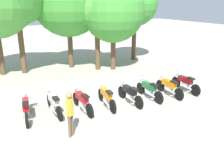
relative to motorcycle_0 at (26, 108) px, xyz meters
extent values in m
plane|color=#ADA899|center=(4.19, -0.81, -0.52)|extent=(80.00, 80.00, 0.00)
cylinder|color=black|center=(0.18, 0.71, -0.20)|extent=(0.25, 0.65, 0.64)
cylinder|color=black|center=(-0.19, -0.79, -0.20)|extent=(0.25, 0.65, 0.64)
cube|color=silver|center=(0.18, 0.71, 0.14)|extent=(0.20, 0.38, 0.04)
cube|color=red|center=(0.00, 0.01, 0.15)|extent=(0.48, 0.98, 0.30)
cube|color=silver|center=(-0.01, -0.04, -0.12)|extent=(0.31, 0.44, 0.24)
cube|color=black|center=(-0.09, -0.38, 0.34)|extent=(0.34, 0.48, 0.08)
cylinder|color=silver|center=(0.16, 0.62, 0.12)|extent=(0.10, 0.23, 0.64)
cylinder|color=silver|center=(0.14, 0.54, 0.45)|extent=(0.61, 0.18, 0.04)
sphere|color=silver|center=(0.17, 0.66, 0.33)|extent=(0.19, 0.19, 0.16)
cylinder|color=silver|center=(-0.23, -0.29, -0.18)|extent=(0.24, 0.70, 0.07)
cube|color=silver|center=(0.15, 0.59, 0.65)|extent=(0.38, 0.21, 0.39)
cylinder|color=black|center=(1.24, 0.61, -0.20)|extent=(0.14, 0.65, 0.64)
cylinder|color=black|center=(1.14, -0.93, -0.20)|extent=(0.14, 0.65, 0.64)
cube|color=silver|center=(1.24, 0.61, 0.14)|extent=(0.14, 0.37, 0.04)
cube|color=silver|center=(1.19, -0.11, 0.15)|extent=(0.32, 0.97, 0.30)
cube|color=silver|center=(1.19, -0.16, -0.12)|extent=(0.25, 0.41, 0.24)
cube|color=black|center=(1.17, -0.51, 0.34)|extent=(0.27, 0.46, 0.08)
cylinder|color=silver|center=(1.24, 0.52, 0.12)|extent=(0.07, 0.23, 0.64)
cylinder|color=silver|center=(1.23, 0.43, 0.45)|extent=(0.62, 0.08, 0.04)
sphere|color=silver|center=(1.24, 0.56, 0.33)|extent=(0.17, 0.17, 0.16)
cylinder|color=silver|center=(1.01, -0.45, -0.18)|extent=(0.12, 0.70, 0.07)
cube|color=silver|center=(1.24, 0.49, 0.65)|extent=(0.37, 0.16, 0.39)
cylinder|color=black|center=(2.42, 0.18, -0.20)|extent=(0.13, 0.64, 0.64)
cylinder|color=black|center=(2.36, -1.37, -0.20)|extent=(0.13, 0.64, 0.64)
cube|color=silver|center=(2.42, 0.18, 0.14)|extent=(0.14, 0.36, 0.04)
cube|color=red|center=(2.39, -0.55, 0.15)|extent=(0.30, 0.96, 0.30)
cube|color=silver|center=(2.39, -0.60, -0.12)|extent=(0.24, 0.41, 0.24)
cube|color=black|center=(2.37, -0.95, 0.34)|extent=(0.26, 0.45, 0.08)
cylinder|color=silver|center=(2.42, 0.09, 0.12)|extent=(0.06, 0.23, 0.64)
cylinder|color=silver|center=(2.42, 0.00, 0.45)|extent=(0.62, 0.06, 0.04)
sphere|color=silver|center=(2.42, 0.13, 0.33)|extent=(0.17, 0.17, 0.16)
cylinder|color=silver|center=(2.22, -0.89, -0.18)|extent=(0.10, 0.70, 0.07)
cube|color=silver|center=(2.42, 0.06, 0.65)|extent=(0.37, 0.15, 0.39)
cylinder|color=black|center=(3.72, -0.01, -0.20)|extent=(0.21, 0.65, 0.64)
cylinder|color=black|center=(3.45, -1.54, -0.20)|extent=(0.21, 0.65, 0.64)
cube|color=silver|center=(3.72, -0.01, 0.14)|extent=(0.18, 0.38, 0.04)
cube|color=orange|center=(3.60, -0.72, 0.15)|extent=(0.42, 0.98, 0.30)
cube|color=silver|center=(3.59, -0.77, -0.12)|extent=(0.29, 0.43, 0.24)
cube|color=black|center=(3.53, -1.12, 0.34)|extent=(0.31, 0.48, 0.08)
cylinder|color=silver|center=(3.71, -0.10, 0.12)|extent=(0.09, 0.23, 0.64)
cylinder|color=silver|center=(3.69, -0.19, 0.45)|extent=(0.62, 0.14, 0.04)
sphere|color=silver|center=(3.72, -0.06, 0.33)|extent=(0.19, 0.19, 0.16)
cylinder|color=silver|center=(3.38, -1.04, -0.18)|extent=(0.19, 0.70, 0.07)
cylinder|color=black|center=(4.84, -0.26, -0.20)|extent=(0.14, 0.65, 0.64)
cylinder|color=black|center=(4.74, -1.80, -0.20)|extent=(0.14, 0.65, 0.64)
cube|color=silver|center=(4.84, -0.26, 0.14)|extent=(0.14, 0.37, 0.04)
cube|color=black|center=(4.79, -0.98, 0.15)|extent=(0.32, 0.97, 0.30)
cube|color=silver|center=(4.79, -1.03, -0.12)|extent=(0.25, 0.41, 0.24)
cube|color=black|center=(4.76, -1.38, 0.34)|extent=(0.27, 0.45, 0.08)
cylinder|color=silver|center=(4.83, -0.35, 0.12)|extent=(0.07, 0.23, 0.64)
cylinder|color=silver|center=(4.83, -0.44, 0.45)|extent=(0.62, 0.08, 0.04)
sphere|color=silver|center=(4.84, -0.31, 0.33)|extent=(0.17, 0.17, 0.16)
cylinder|color=silver|center=(4.61, -1.32, -0.18)|extent=(0.12, 0.70, 0.07)
cube|color=silver|center=(4.83, -0.38, 0.65)|extent=(0.37, 0.16, 0.39)
cylinder|color=black|center=(6.04, -0.32, -0.20)|extent=(0.14, 0.65, 0.64)
cylinder|color=black|center=(5.93, -1.87, -0.20)|extent=(0.14, 0.65, 0.64)
cube|color=silver|center=(6.04, -0.32, 0.14)|extent=(0.14, 0.37, 0.04)
cube|color=#1E6033|center=(5.99, -1.04, 0.15)|extent=(0.32, 0.97, 0.30)
cube|color=silver|center=(5.99, -1.09, -0.12)|extent=(0.25, 0.41, 0.24)
cube|color=black|center=(5.96, -1.44, 0.34)|extent=(0.27, 0.46, 0.08)
cylinder|color=silver|center=(6.03, -0.41, 0.12)|extent=(0.07, 0.23, 0.64)
cylinder|color=silver|center=(6.03, -0.50, 0.45)|extent=(0.62, 0.08, 0.04)
sphere|color=silver|center=(6.04, -0.37, 0.33)|extent=(0.17, 0.17, 0.16)
cylinder|color=silver|center=(5.81, -1.38, -0.18)|extent=(0.12, 0.70, 0.07)
cube|color=silver|center=(6.03, -0.44, 0.65)|extent=(0.37, 0.16, 0.39)
cylinder|color=black|center=(7.26, -0.56, -0.20)|extent=(0.16, 0.65, 0.64)
cylinder|color=black|center=(7.11, -2.10, -0.20)|extent=(0.16, 0.65, 0.64)
cube|color=silver|center=(7.26, -0.56, 0.14)|extent=(0.15, 0.37, 0.04)
cube|color=orange|center=(7.19, -1.28, 0.15)|extent=(0.35, 0.97, 0.30)
cube|color=silver|center=(7.19, -1.33, -0.12)|extent=(0.26, 0.42, 0.24)
cube|color=black|center=(7.15, -1.68, 0.34)|extent=(0.28, 0.46, 0.08)
cylinder|color=silver|center=(7.25, -0.65, 0.12)|extent=(0.07, 0.23, 0.64)
cylinder|color=silver|center=(7.24, -0.74, 0.45)|extent=(0.62, 0.10, 0.04)
sphere|color=silver|center=(7.26, -0.61, 0.33)|extent=(0.17, 0.17, 0.16)
cylinder|color=silver|center=(7.00, -1.61, -0.18)|extent=(0.14, 0.70, 0.07)
cylinder|color=black|center=(8.46, -0.61, -0.20)|extent=(0.16, 0.65, 0.64)
cylinder|color=black|center=(8.31, -2.15, -0.20)|extent=(0.16, 0.65, 0.64)
cube|color=silver|center=(8.46, -0.61, 0.14)|extent=(0.15, 0.37, 0.04)
cube|color=maroon|center=(8.39, -1.33, 0.15)|extent=(0.35, 0.97, 0.30)
cube|color=silver|center=(8.38, -1.38, -0.12)|extent=(0.26, 0.42, 0.24)
cube|color=black|center=(8.35, -1.73, 0.34)|extent=(0.28, 0.46, 0.08)
cylinder|color=silver|center=(8.45, -0.70, 0.12)|extent=(0.07, 0.23, 0.64)
cylinder|color=silver|center=(8.44, -0.79, 0.45)|extent=(0.62, 0.09, 0.04)
sphere|color=silver|center=(8.45, -0.66, 0.33)|extent=(0.17, 0.17, 0.16)
cylinder|color=silver|center=(8.20, -1.66, -0.18)|extent=(0.14, 0.70, 0.07)
cube|color=silver|center=(8.45, -0.73, 0.65)|extent=(0.37, 0.17, 0.39)
cylinder|color=brown|center=(0.96, -2.43, -0.08)|extent=(0.15, 0.15, 0.88)
cylinder|color=brown|center=(1.10, -2.33, -0.08)|extent=(0.15, 0.15, 0.88)
cube|color=gold|center=(1.03, -2.38, 0.69)|extent=(0.29, 0.29, 0.66)
cylinder|color=gold|center=(0.90, -2.47, 0.71)|extent=(0.11, 0.11, 0.62)
cylinder|color=gold|center=(1.17, -2.29, 0.71)|extent=(0.11, 0.11, 0.62)
sphere|color=#A87A5B|center=(1.03, -2.38, 1.17)|extent=(0.33, 0.33, 0.24)
cylinder|color=brown|center=(0.35, 7.60, 1.11)|extent=(0.36, 0.36, 3.24)
cylinder|color=brown|center=(1.70, 7.22, 1.44)|extent=(0.36, 0.36, 3.92)
cylinder|color=brown|center=(5.10, 6.88, 1.01)|extent=(0.36, 0.36, 3.06)
sphere|color=#3D8E33|center=(5.10, 6.88, 4.31)|extent=(5.07, 5.07, 5.07)
cylinder|color=brown|center=(6.51, 5.28, 1.16)|extent=(0.36, 0.36, 3.35)
sphere|color=#4C9E3D|center=(6.51, 5.28, 3.97)|extent=(3.26, 3.26, 3.26)
cylinder|color=brown|center=(7.48, 4.70, 0.80)|extent=(0.36, 0.36, 2.63)
sphere|color=#3D8E33|center=(7.48, 4.70, 3.64)|extent=(4.37, 4.37, 4.37)
cylinder|color=brown|center=(10.58, 6.30, 1.14)|extent=(0.36, 0.36, 3.31)
sphere|color=#3D8E33|center=(10.58, 6.30, 4.06)|extent=(3.62, 3.62, 3.62)
camera|label=1|loc=(-2.08, -10.14, 4.44)|focal=39.56mm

